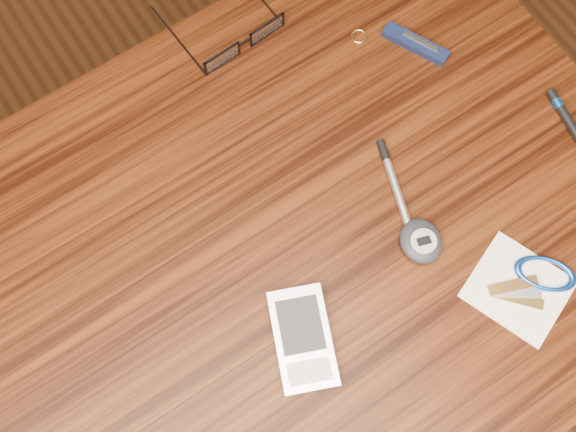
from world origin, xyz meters
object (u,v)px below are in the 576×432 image
pedometer (421,241)px  notepad_keys (532,281)px  desk (263,286)px  pda_phone (303,339)px  silver_pen (393,179)px  eyeglasses (241,40)px  pocket_knife (416,44)px

pedometer → notepad_keys: size_ratio=0.48×
desk → notepad_keys: (0.26, -0.19, 0.11)m
pda_phone → silver_pen: (0.21, 0.10, -0.00)m
pda_phone → notepad_keys: pda_phone is taller
notepad_keys → pedometer: bearing=126.6°
eyeglasses → pocket_knife: eyeglasses is taller
eyeglasses → pocket_knife: 0.23m
pda_phone → desk: bearing=86.3°
pda_phone → pedometer: size_ratio=1.93×
pocket_knife → silver_pen: 0.20m
notepad_keys → pocket_knife: bearing=77.0°
eyeglasses → pda_phone: eyeglasses is taller
pda_phone → pedometer: (0.18, 0.02, 0.00)m
desk → eyeglasses: size_ratio=7.12×
notepad_keys → silver_pen: (-0.06, 0.20, 0.00)m
desk → silver_pen: bearing=0.8°
desk → notepad_keys: 0.34m
eyeglasses → pda_phone: (-0.15, -0.37, -0.00)m
eyeglasses → pedometer: eyeglasses is taller
silver_pen → pda_phone: bearing=-153.2°
desk → pda_phone: size_ratio=7.36×
pedometer → silver_pen: size_ratio=0.57×
desk → pda_phone: (-0.01, -0.10, 0.11)m
pda_phone → notepad_keys: 0.28m
pedometer → notepad_keys: bearing=-53.4°
desk → pda_phone: bearing=-93.7°
silver_pen → notepad_keys: bearing=-72.6°
notepad_keys → pda_phone: bearing=160.7°
desk → pocket_knife: pocket_knife is taller
pedometer → notepad_keys: pedometer is taller
desk → pocket_knife: 0.38m
eyeglasses → notepad_keys: eyeglasses is taller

